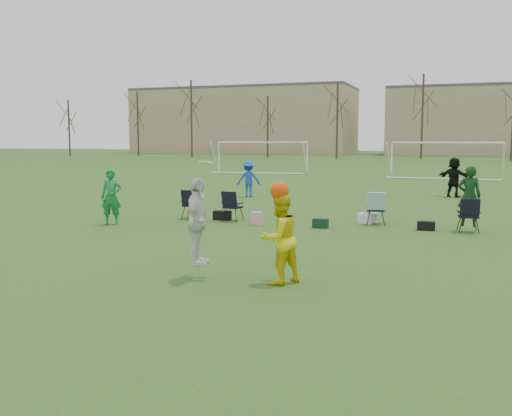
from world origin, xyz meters
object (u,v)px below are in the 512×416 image
at_px(fielder_blue, 248,179).
at_px(fielder_black, 454,177).
at_px(fielder_green_near, 111,197).
at_px(center_contest, 245,230).
at_px(goal_left, 262,148).
at_px(goal_mid, 446,150).

relative_size(fielder_blue, fielder_black, 0.91).
height_order(fielder_green_near, center_contest, center_contest).
bearing_deg(fielder_black, goal_left, -17.54).
relative_size(fielder_blue, goal_left, 0.22).
height_order(fielder_blue, fielder_black, fielder_black).
height_order(fielder_black, center_contest, center_contest).
relative_size(fielder_blue, center_contest, 0.71).
bearing_deg(fielder_black, fielder_blue, 48.58).
bearing_deg(goal_left, fielder_green_near, -85.30).
relative_size(fielder_green_near, fielder_blue, 1.04).
bearing_deg(fielder_black, center_contest, 108.67).
bearing_deg(fielder_green_near, goal_left, 80.23).
bearing_deg(goal_left, fielder_black, -52.25).
height_order(fielder_blue, center_contest, center_contest).
distance_m(fielder_green_near, fielder_black, 15.93).
bearing_deg(goal_mid, fielder_black, -83.18).
height_order(fielder_black, goal_mid, goal_mid).
xyz_separation_m(fielder_green_near, goal_mid, (9.14, 26.42, 1.06)).
relative_size(center_contest, goal_mid, 0.31).
bearing_deg(fielder_green_near, goal_mid, 51.45).
xyz_separation_m(fielder_blue, goal_mid, (8.17, 16.91, 1.10)).
distance_m(fielder_green_near, goal_left, 28.85).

